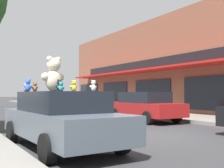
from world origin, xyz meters
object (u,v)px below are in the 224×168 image
object	(u,v)px
teddy_bear_purple	(61,88)
teddy_bear_pink	(26,87)
teddy_bear_giant	(53,75)
teddy_bear_blue	(28,86)
plush_art_car	(61,118)
teddy_bear_orange	(61,87)
teddy_bear_yellow	(74,86)
teddy_bear_brown	(35,87)
parked_car_far_center	(144,106)
teddy_bear_black	(59,86)
teddy_bear_teal	(61,87)
teddy_bear_white	(93,86)

from	to	relation	value
teddy_bear_purple	teddy_bear_pink	bearing A→B (deg)	17.99
teddy_bear_pink	teddy_bear_giant	bearing A→B (deg)	139.88
teddy_bear_giant	teddy_bear_blue	xyz separation A→B (m)	(-0.56, 0.40, -0.28)
plush_art_car	teddy_bear_giant	bearing A→B (deg)	102.77
plush_art_car	teddy_bear_blue	xyz separation A→B (m)	(-0.65, 0.73, 0.83)
plush_art_car	teddy_bear_orange	xyz separation A→B (m)	(0.27, 0.75, 0.80)
plush_art_car	teddy_bear_blue	world-z (taller)	teddy_bear_blue
teddy_bear_yellow	plush_art_car	bearing A→B (deg)	31.55
teddy_bear_giant	teddy_bear_yellow	world-z (taller)	teddy_bear_giant
teddy_bear_purple	teddy_bear_blue	bearing A→B (deg)	33.96
plush_art_car	teddy_bear_purple	size ratio (longest dim) A/B	19.25
teddy_bear_giant	teddy_bear_brown	xyz separation A→B (m)	(-0.36, 0.44, -0.31)
parked_car_far_center	teddy_bear_giant	bearing A→B (deg)	-145.92
teddy_bear_pink	parked_car_far_center	xyz separation A→B (m)	(6.63, 3.45, -0.77)
teddy_bear_black	teddy_bear_blue	xyz separation A→B (m)	(-0.56, 0.84, 0.02)
teddy_bear_pink	teddy_bear_orange	size ratio (longest dim) A/B	0.86
plush_art_car	teddy_bear_yellow	xyz separation A→B (m)	(0.63, 0.67, 0.83)
teddy_bear_giant	teddy_bear_orange	xyz separation A→B (m)	(0.35, 0.41, -0.31)
teddy_bear_giant	teddy_bear_pink	bearing A→B (deg)	-64.92
teddy_bear_teal	teddy_bear_blue	world-z (taller)	teddy_bear_blue
teddy_bear_yellow	teddy_bear_teal	world-z (taller)	teddy_bear_yellow
teddy_bear_white	teddy_bear_blue	bearing A→B (deg)	-66.99
teddy_bear_orange	teddy_bear_brown	bearing A→B (deg)	-55.20
teddy_bear_yellow	parked_car_far_center	bearing A→B (deg)	-160.35
teddy_bear_blue	plush_art_car	bearing A→B (deg)	160.14
teddy_bear_giant	teddy_bear_blue	size ratio (longest dim) A/B	2.73
teddy_bear_yellow	teddy_bear_pink	distance (m)	1.30
teddy_bear_pink	teddy_bear_purple	xyz separation A→B (m)	(0.86, -0.40, -0.00)
teddy_bear_yellow	teddy_bear_black	size ratio (longest dim) A/B	1.11
teddy_bear_white	teddy_bear_yellow	bearing A→B (deg)	-107.22
teddy_bear_teal	plush_art_car	bearing A→B (deg)	-100.91
teddy_bear_giant	teddy_bear_yellow	xyz separation A→B (m)	(0.71, 0.34, -0.28)
teddy_bear_black	parked_car_far_center	world-z (taller)	teddy_bear_black
teddy_bear_yellow	teddy_bear_white	size ratio (longest dim) A/B	1.26
teddy_bear_purple	teddy_bear_teal	distance (m)	1.37
teddy_bear_orange	teddy_bear_pink	bearing A→B (deg)	-68.45
teddy_bear_giant	teddy_bear_white	distance (m)	1.39
teddy_bear_teal	teddy_bear_white	bearing A→B (deg)	172.60
teddy_bear_purple	parked_car_far_center	distance (m)	6.98
teddy_bear_pink	teddy_bear_blue	bearing A→B (deg)	97.56
teddy_bear_giant	teddy_bear_yellow	distance (m)	0.84
teddy_bear_black	parked_car_far_center	distance (m)	7.64
teddy_bear_black	teddy_bear_brown	xyz separation A→B (m)	(-0.36, 0.88, -0.01)
teddy_bear_purple	teddy_bear_orange	bearing A→B (deg)	-61.14
teddy_bear_white	teddy_bear_orange	world-z (taller)	teddy_bear_orange
parked_car_far_center	teddy_bear_white	bearing A→B (deg)	-136.01
teddy_bear_pink	parked_car_far_center	bearing A→B (deg)	-142.19
teddy_bear_giant	teddy_bear_purple	xyz separation A→B (m)	(0.32, 0.27, -0.33)
teddy_bear_blue	teddy_bear_orange	distance (m)	0.91
teddy_bear_yellow	teddy_bear_black	distance (m)	1.06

